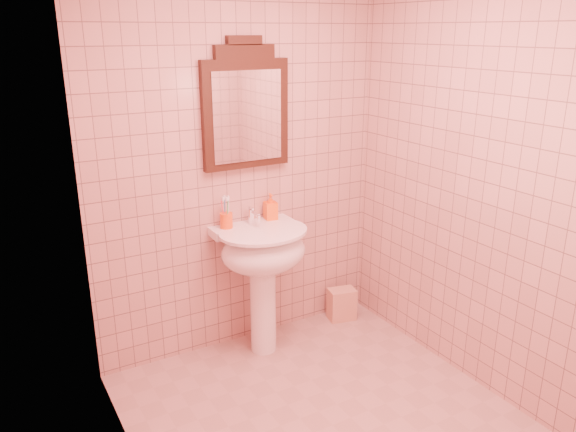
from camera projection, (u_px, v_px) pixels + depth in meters
floor at (332, 425)px, 3.08m from camera, size 2.20×2.20×0.00m
back_wall at (240, 164)px, 3.59m from camera, size 2.00×0.02×2.50m
pedestal_sink at (263, 259)px, 3.61m from camera, size 0.58×0.58×0.86m
faucet at (253, 216)px, 3.64m from camera, size 0.04×0.16×0.11m
mirror at (246, 109)px, 3.48m from camera, size 0.58×0.06×0.81m
toothbrush_cup at (226, 220)px, 3.56m from camera, size 0.08×0.08×0.19m
soap_dispenser at (271, 207)px, 3.72m from camera, size 0.09×0.09×0.18m
towel at (342, 304)px, 4.19m from camera, size 0.22×0.17×0.24m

